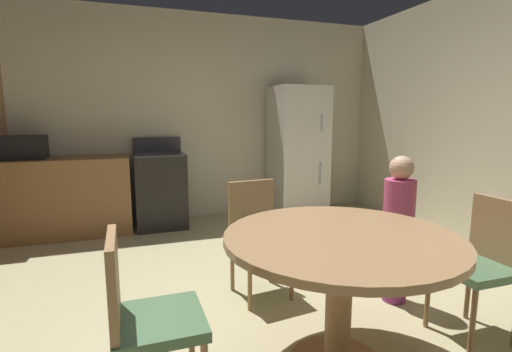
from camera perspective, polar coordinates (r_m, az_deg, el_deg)
ground_plane at (r=2.56m, az=1.64°, el=-23.21°), size 14.00×14.00×0.00m
wall_back at (r=5.16m, az=-10.48°, el=8.76°), size 5.64×0.12×2.70m
kitchen_counter at (r=4.87m, az=-28.91°, el=-2.91°), size 1.75×0.60×0.90m
oven_range at (r=4.80m, az=-14.36°, el=-1.99°), size 0.60×0.60×1.10m
refrigerator at (r=5.16m, az=6.33°, el=3.63°), size 0.68×0.68×1.76m
microwave at (r=4.84m, az=-31.90°, el=3.73°), size 0.44×0.32×0.26m
dining_table at (r=2.07m, az=12.69°, el=-12.75°), size 1.23×1.23×0.76m
chair_west at (r=1.84m, az=-16.83°, el=-19.44°), size 0.40×0.40×0.87m
chair_north at (r=2.91m, az=0.23°, el=-8.23°), size 0.44×0.44×0.87m
chair_east at (r=2.73m, az=31.27°, el=-10.74°), size 0.40×0.40×0.87m
person_child at (r=2.93m, az=20.82°, el=-7.08°), size 0.30×0.30×1.09m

